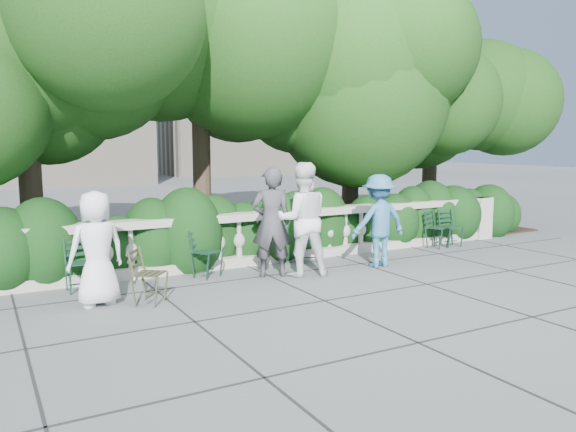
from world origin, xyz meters
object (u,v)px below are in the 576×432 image
chair_d (214,278)px  person_casual_man (302,219)px  person_older_blue (379,221)px  person_woman_grey (271,222)px  person_businessman (96,248)px  chair_c (310,265)px  chair_f (443,248)px  chair_b (83,293)px  chair_e (455,248)px  chair_weathered (160,305)px

chair_d → person_casual_man: (1.44, -0.54, 0.99)m
person_casual_man → person_older_blue: person_casual_man is taller
person_older_blue → person_woman_grey: bearing=-3.8°
chair_d → person_businessman: person_businessman is taller
chair_c → person_casual_man: size_ratio=0.42×
chair_f → person_casual_man: 4.16m
chair_f → chair_b: bearing=160.5°
chair_c → person_casual_man: 1.28m
chair_e → person_businessman: size_ratio=0.51×
chair_e → person_older_blue: 2.90m
chair_f → person_businessman: 7.54m
person_businessman → chair_b: bearing=-94.0°
chair_c → chair_weathered: 3.44m
person_casual_man → person_older_blue: size_ratio=1.14×
chair_weathered → person_woman_grey: size_ratio=0.44×
person_woman_grey → person_casual_man: person_casual_man is taller
chair_d → person_casual_man: size_ratio=0.42×
chair_b → chair_e: (7.85, -0.02, 0.00)m
chair_c → chair_e: (3.76, -0.02, 0.00)m
chair_d → person_businessman: 2.30m
chair_d → person_woman_grey: 1.38m
chair_b → chair_c: size_ratio=1.00×
chair_b → person_businessman: (0.09, -0.77, 0.82)m
chair_f → person_businessman: (-7.45, -0.79, 0.82)m
person_woman_grey → chair_d: bearing=-3.4°
chair_f → chair_weathered: same height
chair_e → person_casual_man: size_ratio=0.42×
chair_b → person_casual_man: size_ratio=0.42×
chair_d → chair_weathered: same height
person_older_blue → chair_b: bearing=-4.3°
person_woman_grey → person_casual_man: size_ratio=0.96×
person_woman_grey → person_older_blue: (2.11, -0.27, -0.08)m
chair_e → person_businessman: bearing=-170.1°
chair_weathered → chair_f: bearing=-41.0°
chair_e → chair_weathered: size_ratio=1.00×
chair_c → person_older_blue: (1.08, -0.70, 0.86)m
chair_f → person_older_blue: bearing=177.3°
chair_c → chair_f: same height
chair_e → person_woman_grey: bearing=-170.7°
person_older_blue → person_casual_man: bearing=0.4°
chair_d → chair_f: same height
chair_weathered → chair_e: bearing=-41.8°
chair_b → chair_weathered: (0.86, -1.18, 0.00)m
chair_b → person_woman_grey: bearing=-10.6°
chair_weathered → person_woman_grey: 2.51m
chair_c → person_casual_man: (-0.53, -0.61, 0.99)m
chair_f → chair_weathered: (-6.69, -1.20, 0.00)m
chair_f → person_older_blue: person_older_blue is taller
chair_c → person_woman_grey: (-1.03, -0.43, 0.95)m
chair_f → person_casual_man: person_casual_man is taller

